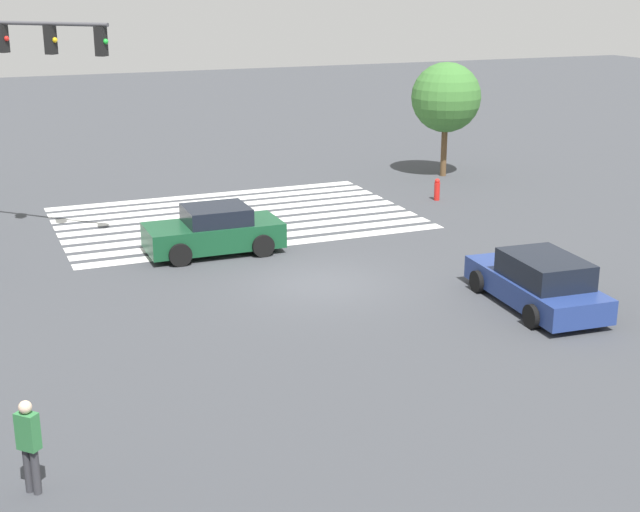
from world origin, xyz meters
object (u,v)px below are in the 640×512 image
Objects in this scene: fire_hydrant at (437,189)px; tree_corner_c at (446,98)px; car_0 at (538,282)px; traffic_signal_mast at (10,79)px; car_1 at (214,231)px; pedestrian at (29,442)px.

tree_corner_c is at bearing -122.92° from fire_hydrant.
car_0 is 0.94× the size of tree_corner_c.
traffic_signal_mast is 1.71× the size of car_1.
traffic_signal_mast is 16.94m from car_0.
tree_corner_c reaches higher than fire_hydrant.
traffic_signal_mast reaches higher than car_1.
traffic_signal_mast reaches higher than car_0.
car_1 is at bearing 19.41° from fire_hydrant.
car_1 reaches higher than car_0.
fire_hydrant is (-9.98, -3.52, -0.27)m from car_1.
fire_hydrant is at bearing -0.20° from pedestrian.
fire_hydrant is (-3.53, -11.48, -0.24)m from car_0.
pedestrian reaches higher than car_0.
pedestrian is at bearing 62.18° from car_1.
car_0 is at bearing 1.63° from traffic_signal_mast.
car_0 reaches higher than fire_hydrant.
car_0 is 10.25m from car_1.
pedestrian is at bearing 45.75° from tree_corner_c.
pedestrian is at bearing -49.54° from traffic_signal_mast.
pedestrian is 22.87m from fire_hydrant.
fire_hydrant is (-15.38, -0.29, -4.86)m from traffic_signal_mast.
pedestrian is 1.95× the size of fire_hydrant.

